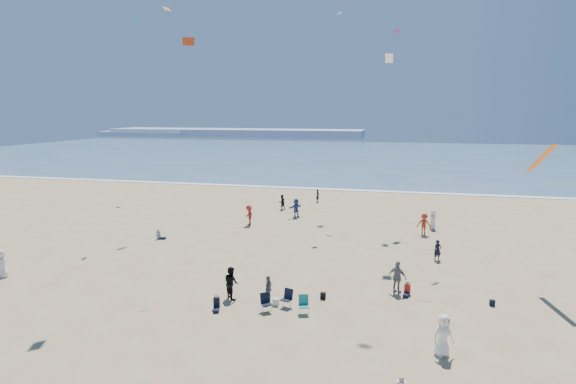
# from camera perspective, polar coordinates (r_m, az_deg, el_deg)

# --- Properties ---
(ground) EXTENTS (220.00, 220.00, 0.00)m
(ground) POSITION_cam_1_polar(r_m,az_deg,el_deg) (20.18, -11.66, -21.54)
(ground) COLOR tan
(ground) RESTS_ON ground
(ocean) EXTENTS (220.00, 100.00, 0.06)m
(ocean) POSITION_cam_1_polar(r_m,az_deg,el_deg) (111.22, 9.43, 4.59)
(ocean) COLOR #476B84
(ocean) RESTS_ON ground
(surf_line) EXTENTS (220.00, 1.20, 0.08)m
(surf_line) POSITION_cam_1_polar(r_m,az_deg,el_deg) (61.83, 6.13, 0.31)
(surf_line) COLOR white
(surf_line) RESTS_ON ground
(headland_far) EXTENTS (110.00, 20.00, 3.20)m
(headland_far) POSITION_cam_1_polar(r_m,az_deg,el_deg) (197.59, -6.71, 7.48)
(headland_far) COLOR #7A8EA8
(headland_far) RESTS_ON ground
(headland_near) EXTENTS (40.00, 14.00, 2.00)m
(headland_near) POSITION_cam_1_polar(r_m,az_deg,el_deg) (210.31, -17.56, 7.08)
(headland_near) COLOR #7A8EA8
(headland_near) RESTS_ON ground
(standing_flyers) EXTENTS (32.54, 39.93, 1.93)m
(standing_flyers) POSITION_cam_1_polar(r_m,az_deg,el_deg) (32.46, 5.47, -7.14)
(standing_flyers) COLOR #33518D
(standing_flyers) RESTS_ON ground
(seated_group) EXTENTS (20.87, 20.86, 0.84)m
(seated_group) POSITION_cam_1_polar(r_m,az_deg,el_deg) (24.68, -1.61, -14.05)
(seated_group) COLOR white
(seated_group) RESTS_ON ground
(chair_cluster) EXTENTS (2.80, 1.59, 1.00)m
(chair_cluster) POSITION_cam_1_polar(r_m,az_deg,el_deg) (24.69, -0.32, -13.83)
(chair_cluster) COLOR black
(chair_cluster) RESTS_ON ground
(white_tote) EXTENTS (0.35, 0.20, 0.40)m
(white_tote) POSITION_cam_1_polar(r_m,az_deg,el_deg) (25.46, -1.55, -13.80)
(white_tote) COLOR white
(white_tote) RESTS_ON ground
(black_backpack) EXTENTS (0.30, 0.22, 0.38)m
(black_backpack) POSITION_cam_1_polar(r_m,az_deg,el_deg) (26.36, 4.47, -13.00)
(black_backpack) COLOR black
(black_backpack) RESTS_ON ground
(navy_bag) EXTENTS (0.28, 0.18, 0.34)m
(navy_bag) POSITION_cam_1_polar(r_m,az_deg,el_deg) (27.83, 24.50, -12.68)
(navy_bag) COLOR black
(navy_bag) RESTS_ON ground
(kites_aloft) EXTENTS (42.44, 43.19, 29.62)m
(kites_aloft) POSITION_cam_1_polar(r_m,az_deg,el_deg) (28.57, 18.09, 18.68)
(kites_aloft) COLOR pink
(kites_aloft) RESTS_ON ground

